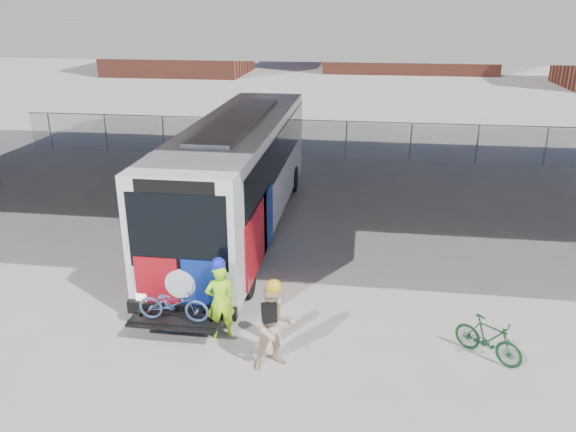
% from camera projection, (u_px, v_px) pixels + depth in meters
% --- Properties ---
extents(ground, '(160.00, 160.00, 0.00)m').
position_uv_depth(ground, '(290.00, 267.00, 15.85)').
color(ground, '#9E9991').
rests_on(ground, ground).
extents(bus, '(2.67, 12.90, 3.69)m').
position_uv_depth(bus, '(239.00, 167.00, 17.79)').
color(bus, silver).
rests_on(bus, ground).
extents(overpass, '(40.00, 16.00, 7.95)m').
position_uv_depth(overpass, '(308.00, 18.00, 17.24)').
color(overpass, '#605E59').
rests_on(overpass, ground).
extents(chainlink_fence, '(30.00, 0.06, 30.00)m').
position_uv_depth(chainlink_fence, '(325.00, 129.00, 26.46)').
color(chainlink_fence, gray).
rests_on(chainlink_fence, ground).
extents(brick_buildings, '(54.00, 22.00, 12.00)m').
position_uv_depth(brick_buildings, '(366.00, 19.00, 58.41)').
color(brick_buildings, brown).
rests_on(brick_buildings, ground).
extents(bollard, '(0.30, 0.30, 1.17)m').
position_uv_depth(bollard, '(274.00, 315.00, 12.17)').
color(bollard, white).
rests_on(bollard, ground).
extents(cyclist_hivis, '(0.76, 0.65, 1.93)m').
position_uv_depth(cyclist_hivis, '(220.00, 299.00, 12.22)').
color(cyclist_hivis, '#A6FF1A').
rests_on(cyclist_hivis, ground).
extents(cyclist_tan, '(1.08, 1.00, 1.97)m').
position_uv_depth(cyclist_tan, '(274.00, 326.00, 11.21)').
color(cyclist_tan, tan).
rests_on(cyclist_tan, ground).
extents(bike_parked, '(1.45, 1.28, 0.91)m').
position_uv_depth(bike_parked, '(488.00, 339.00, 11.63)').
color(bike_parked, '#133B1F').
rests_on(bike_parked, ground).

